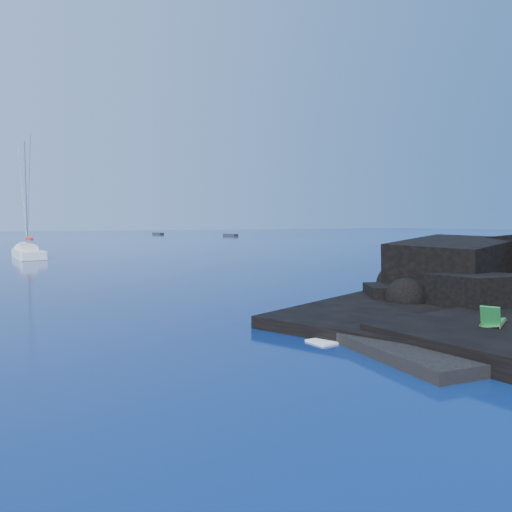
# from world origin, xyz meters

# --- Properties ---
(ground) EXTENTS (400.00, 400.00, 0.00)m
(ground) POSITION_xyz_m (0.00, 0.00, 0.00)
(ground) COLOR #030932
(ground) RESTS_ON ground
(beach) EXTENTS (9.08, 6.86, 0.70)m
(beach) POSITION_xyz_m (4.50, 0.50, 0.00)
(beach) COLOR black
(beach) RESTS_ON ground
(surf_foam) EXTENTS (10.00, 8.00, 0.06)m
(surf_foam) POSITION_xyz_m (5.00, 5.00, 0.00)
(surf_foam) COLOR white
(surf_foam) RESTS_ON ground
(sailboat) EXTENTS (3.10, 11.84, 12.29)m
(sailboat) POSITION_xyz_m (-5.30, 47.44, 0.00)
(sailboat) COLOR white
(sailboat) RESTS_ON ground
(deck_chair) EXTENTS (1.67, 1.32, 1.06)m
(deck_chair) POSITION_xyz_m (4.73, 0.05, 0.88)
(deck_chair) COLOR #186E2E
(deck_chair) RESTS_ON beach
(towel) EXTENTS (1.97, 1.68, 0.05)m
(towel) POSITION_xyz_m (4.26, 2.00, 0.37)
(towel) COLOR white
(towel) RESTS_ON beach
(sunbather) EXTENTS (1.68, 1.29, 0.24)m
(sunbather) POSITION_xyz_m (4.26, 2.00, 0.52)
(sunbather) COLOR tan
(sunbather) RESTS_ON towel
(distant_boat_a) EXTENTS (2.31, 4.45, 0.57)m
(distant_boat_a) POSITION_xyz_m (34.65, 130.06, 0.00)
(distant_boat_a) COLOR #25262A
(distant_boat_a) RESTS_ON ground
(distant_boat_b) EXTENTS (2.53, 4.73, 0.60)m
(distant_boat_b) POSITION_xyz_m (46.65, 106.78, 0.00)
(distant_boat_b) COLOR #252429
(distant_boat_b) RESTS_ON ground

